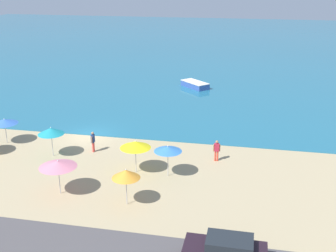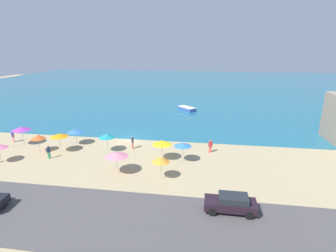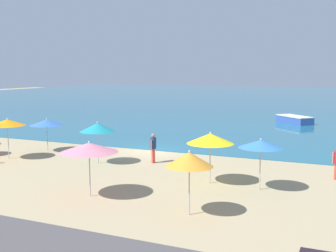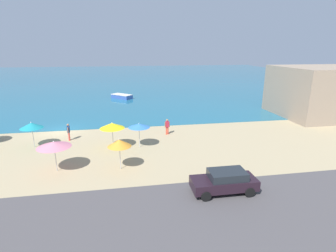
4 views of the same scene
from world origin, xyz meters
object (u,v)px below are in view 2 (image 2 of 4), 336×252
object	(u,v)px
beach_umbrella_9	(183,145)
bather_1	(49,151)
bather_4	(133,142)
beach_umbrella_4	(38,137)
beach_umbrella_3	(107,136)
bather_0	(13,136)
beach_umbrella_5	(161,159)
beach_umbrella_10	(116,155)
bather_2	(210,145)
beach_umbrella_0	(162,142)
beach_umbrella_1	(59,135)
beach_umbrella_7	(75,131)
skiff_nearshore	(187,109)
parked_car_2	(231,203)
beach_umbrella_6	(21,129)

from	to	relation	value
beach_umbrella_9	bather_1	xyz separation A→B (m)	(-15.91, -1.48, -1.19)
bather_4	beach_umbrella_4	bearing A→B (deg)	-166.08
beach_umbrella_3	bather_0	xyz separation A→B (m)	(-14.35, 1.27, -1.20)
beach_umbrella_9	bather_1	bearing A→B (deg)	-174.67
beach_umbrella_5	beach_umbrella_10	distance (m)	4.78
bather_2	beach_umbrella_10	bearing A→B (deg)	-143.12
beach_umbrella_0	beach_umbrella_10	world-z (taller)	beach_umbrella_0
beach_umbrella_0	beach_umbrella_1	distance (m)	13.18
beach_umbrella_7	beach_umbrella_9	bearing A→B (deg)	-13.07
beach_umbrella_5	bather_0	bearing A→B (deg)	161.72
beach_umbrella_1	skiff_nearshore	distance (m)	28.42
beach_umbrella_7	beach_umbrella_10	size ratio (longest dim) A/B	0.91
bather_2	bather_1	bearing A→B (deg)	-165.90
beach_umbrella_3	beach_umbrella_4	size ratio (longest dim) A/B	1.04
beach_umbrella_3	beach_umbrella_10	bearing A→B (deg)	-59.99
bather_2	parked_car_2	xyz separation A→B (m)	(1.62, -12.41, -0.12)
beach_umbrella_5	bather_2	world-z (taller)	beach_umbrella_5
beach_umbrella_9	beach_umbrella_5	bearing A→B (deg)	-111.58
beach_umbrella_10	parked_car_2	bearing A→B (deg)	-24.34
beach_umbrella_0	bather_1	xyz separation A→B (m)	(-13.48, -1.65, -1.25)
beach_umbrella_1	beach_umbrella_6	distance (m)	6.71
beach_umbrella_9	skiff_nearshore	size ratio (longest dim) A/B	0.59
beach_umbrella_5	beach_umbrella_10	xyz separation A→B (m)	(-4.76, 0.47, 0.01)
beach_umbrella_5	beach_umbrella_7	bearing A→B (deg)	149.06
skiff_nearshore	bather_2	bearing A→B (deg)	-77.61
beach_umbrella_1	beach_umbrella_4	bearing A→B (deg)	-172.64
bather_0	beach_umbrella_5	bearing A→B (deg)	-18.28
beach_umbrella_1	skiff_nearshore	world-z (taller)	beach_umbrella_1
beach_umbrella_0	beach_umbrella_9	xyz separation A→B (m)	(2.44, -0.16, -0.07)
bather_2	parked_car_2	distance (m)	12.52
beach_umbrella_6	bather_0	distance (m)	2.52
beach_umbrella_0	beach_umbrella_4	xyz separation A→B (m)	(-15.89, 0.11, -0.17)
skiff_nearshore	beach_umbrella_4	bearing A→B (deg)	-123.68
beach_umbrella_6	beach_umbrella_10	distance (m)	16.80
beach_umbrella_5	beach_umbrella_6	distance (m)	21.44
beach_umbrella_7	bather_0	size ratio (longest dim) A/B	1.35
beach_umbrella_3	bather_4	size ratio (longest dim) A/B	1.41
beach_umbrella_0	parked_car_2	bearing A→B (deg)	-51.94
beach_umbrella_1	beach_umbrella_10	world-z (taller)	beach_umbrella_1
beach_umbrella_3	bather_0	bearing A→B (deg)	174.95
beach_umbrella_10	bather_4	bearing A→B (deg)	93.00
beach_umbrella_1	bather_2	world-z (taller)	beach_umbrella_1
beach_umbrella_0	bather_4	xyz separation A→B (m)	(-4.45, 2.95, -1.21)
beach_umbrella_0	beach_umbrella_5	size ratio (longest dim) A/B	1.01
bather_4	skiff_nearshore	bearing A→B (deg)	76.70
beach_umbrella_5	bather_1	world-z (taller)	beach_umbrella_5
beach_umbrella_6	beach_umbrella_7	size ratio (longest dim) A/B	1.15
bather_0	bather_4	xyz separation A→B (m)	(17.24, 0.16, 0.05)
skiff_nearshore	beach_umbrella_1	bearing A→B (deg)	-119.51
bather_4	bather_2	bearing A→B (deg)	1.17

